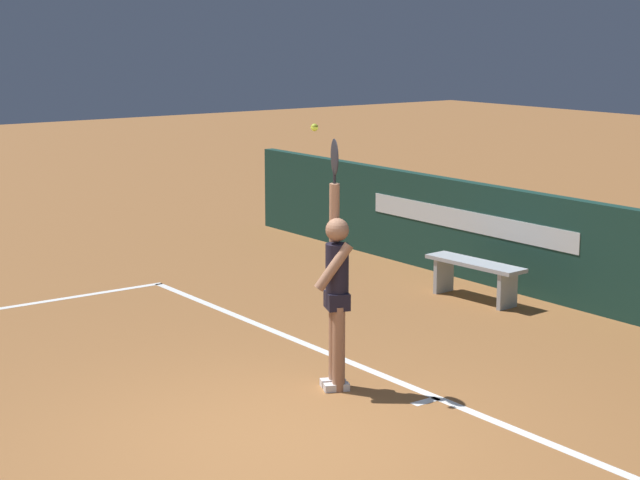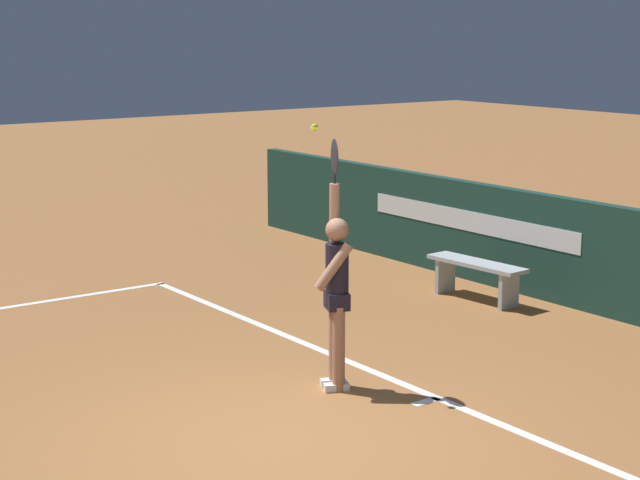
% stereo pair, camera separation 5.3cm
% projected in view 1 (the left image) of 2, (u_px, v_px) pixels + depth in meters
% --- Properties ---
extents(ground_plane, '(60.00, 60.00, 0.00)m').
position_uv_depth(ground_plane, '(287.00, 440.00, 8.89)').
color(ground_plane, '#966033').
extents(court_lines, '(11.21, 5.98, 0.00)m').
position_uv_depth(court_lines, '(159.00, 474.00, 8.20)').
color(court_lines, white).
rests_on(court_lines, ground).
extents(tennis_player, '(0.44, 0.43, 2.39)m').
position_uv_depth(tennis_player, '(337.00, 288.00, 9.97)').
color(tennis_player, '#A27053').
rests_on(tennis_player, ground).
extents(tennis_ball, '(0.07, 0.07, 0.07)m').
position_uv_depth(tennis_ball, '(314.00, 127.00, 9.68)').
color(tennis_ball, '#CCE236').
extents(courtside_bench_far, '(1.43, 0.45, 0.50)m').
position_uv_depth(courtside_bench_far, '(475.00, 271.00, 13.36)').
color(courtside_bench_far, '#A8B2BA').
rests_on(courtside_bench_far, ground).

